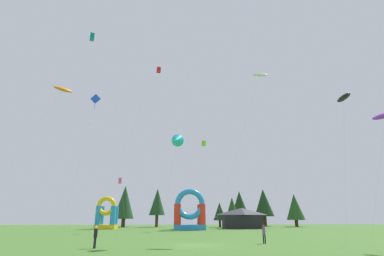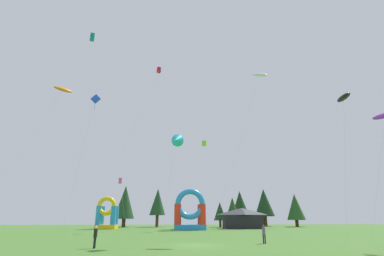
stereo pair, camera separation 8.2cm
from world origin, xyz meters
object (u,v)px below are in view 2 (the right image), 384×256
object	(u,v)px
kite_orange_parafoil	(63,90)
person_midfield	(264,232)
kite_red_box	(158,71)
person_left_edge	(95,235)
kite_pink_box	(120,181)
kite_teal_box	(92,38)
kite_black_parafoil	(344,98)
inflatable_orange_dome	(190,214)
kite_blue_diamond	(95,100)
inflatable_red_slide	(107,216)
festival_tent	(242,218)
kite_white_parafoil	(260,75)
kite_lime_box	(204,144)
kite_cyan_delta	(176,140)

from	to	relation	value
kite_orange_parafoil	person_midfield	world-z (taller)	kite_orange_parafoil
kite_orange_parafoil	kite_red_box	distance (m)	16.89
person_left_edge	kite_pink_box	bearing A→B (deg)	-159.81
kite_red_box	kite_teal_box	bearing A→B (deg)	-139.42
kite_black_parafoil	person_left_edge	distance (m)	25.42
person_midfield	inflatable_orange_dome	xyz separation A→B (m)	(-5.69, 27.13, 1.81)
kite_orange_parafoil	kite_blue_diamond	world-z (taller)	kite_orange_parafoil
kite_red_box	inflatable_red_slide	xyz separation A→B (m)	(-10.40, 16.95, -24.10)
person_left_edge	inflatable_red_slide	xyz separation A→B (m)	(-6.93, 35.16, 1.45)
kite_orange_parafoil	festival_tent	world-z (taller)	kite_orange_parafoil
kite_black_parafoil	kite_blue_diamond	xyz separation A→B (m)	(-27.09, 14.31, 5.08)
person_left_edge	inflatable_orange_dome	size ratio (longest dim) A/B	0.23
kite_pink_box	person_left_edge	xyz separation A→B (m)	(2.34, -22.09, -7.05)
kite_white_parafoil	kite_pink_box	size ratio (longest dim) A/B	2.61
inflatable_orange_dome	inflatable_red_slide	world-z (taller)	inflatable_orange_dome
kite_lime_box	inflatable_orange_dome	xyz separation A→B (m)	(-2.91, -0.05, -13.96)
kite_teal_box	inflatable_red_slide	bearing A→B (deg)	92.67
kite_pink_box	kite_blue_diamond	distance (m)	14.56
kite_white_parafoil	inflatable_orange_dome	size ratio (longest dim) A/B	2.98
kite_white_parafoil	kite_cyan_delta	world-z (taller)	kite_white_parafoil
kite_cyan_delta	kite_blue_diamond	distance (m)	16.77
kite_blue_diamond	kite_white_parafoil	bearing A→B (deg)	-5.27
kite_orange_parafoil	kite_blue_diamond	xyz separation A→B (m)	(3.44, 2.73, -0.23)
kite_blue_diamond	inflatable_orange_dome	world-z (taller)	kite_blue_diamond
kite_teal_box	kite_pink_box	xyz separation A→B (m)	(3.43, 11.80, -19.19)
kite_blue_diamond	kite_cyan_delta	bearing A→B (deg)	-38.10
kite_lime_box	inflatable_orange_dome	world-z (taller)	kite_lime_box
kite_teal_box	kite_blue_diamond	size ratio (longest dim) A/B	1.48
kite_cyan_delta	kite_black_parafoil	xyz separation A→B (m)	(15.54, -5.25, 3.02)
kite_teal_box	kite_orange_parafoil	world-z (taller)	kite_teal_box
kite_teal_box	kite_cyan_delta	distance (m)	22.44
kite_red_box	inflatable_orange_dome	distance (m)	27.36
kite_orange_parafoil	kite_lime_box	xyz separation A→B (m)	(20.92, 21.08, -1.68)
kite_pink_box	kite_lime_box	distance (m)	19.15
kite_lime_box	kite_cyan_delta	size ratio (longest dim) A/B	1.59
kite_white_parafoil	kite_pink_box	bearing A→B (deg)	149.52
kite_white_parafoil	inflatable_red_slide	world-z (taller)	kite_white_parafoil
kite_black_parafoil	person_midfield	world-z (taller)	kite_black_parafoil
kite_lime_box	kite_black_parafoil	size ratio (longest dim) A/B	1.27
person_left_edge	inflatable_orange_dome	world-z (taller)	inflatable_orange_dome
kite_orange_parafoil	kite_pink_box	bearing A→B (deg)	65.11
inflatable_red_slide	festival_tent	size ratio (longest dim) A/B	0.81
kite_orange_parafoil	inflatable_orange_dome	bearing A→B (deg)	49.44
kite_pink_box	festival_tent	bearing A→B (deg)	28.32
person_midfield	kite_pink_box	bearing A→B (deg)	154.71
kite_pink_box	inflatable_orange_dome	distance (m)	15.48
kite_white_parafoil	inflatable_red_slide	bearing A→B (deg)	135.12
kite_white_parafoil	person_midfield	distance (m)	22.09
kite_white_parafoil	festival_tent	xyz separation A→B (m)	(2.35, 24.81, -19.79)
kite_teal_box	person_left_edge	distance (m)	28.77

